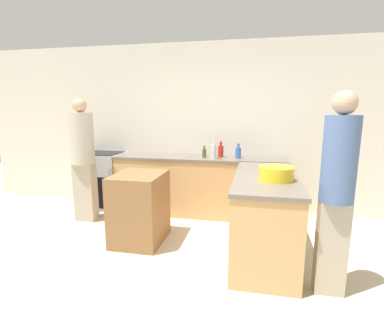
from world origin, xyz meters
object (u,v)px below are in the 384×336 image
(mixing_bowl, at_px, (276,173))
(water_bottle_blue, at_px, (238,152))
(island_table, at_px, (140,208))
(olive_oil_bottle, at_px, (204,153))
(range_oven, at_px, (102,180))
(person_at_peninsula, at_px, (337,187))
(vinegar_bottle_clear, at_px, (214,151))
(person_by_range, at_px, (83,156))
(hot_sauce_bottle, at_px, (221,151))

(mixing_bowl, height_order, water_bottle_blue, water_bottle_blue)
(island_table, xyz_separation_m, water_bottle_blue, (1.14, 1.15, 0.58))
(island_table, height_order, olive_oil_bottle, olive_oil_bottle)
(range_oven, bearing_deg, mixing_bowl, -26.58)
(olive_oil_bottle, bearing_deg, person_at_peninsula, -50.54)
(island_table, distance_m, person_at_peninsula, 2.28)
(vinegar_bottle_clear, bearing_deg, mixing_bowl, -55.88)
(range_oven, height_order, vinegar_bottle_clear, vinegar_bottle_clear)
(island_table, height_order, person_at_peninsula, person_at_peninsula)
(island_table, xyz_separation_m, vinegar_bottle_clear, (0.79, 1.01, 0.61))
(olive_oil_bottle, bearing_deg, mixing_bowl, -53.35)
(range_oven, bearing_deg, olive_oil_bottle, -1.73)
(mixing_bowl, distance_m, water_bottle_blue, 1.45)
(island_table, xyz_separation_m, person_by_range, (-1.08, 0.53, 0.55))
(island_table, distance_m, water_bottle_blue, 1.72)
(hot_sauce_bottle, height_order, person_at_peninsula, person_at_peninsula)
(mixing_bowl, distance_m, person_at_peninsula, 0.66)
(water_bottle_blue, height_order, person_at_peninsula, person_at_peninsula)
(hot_sauce_bottle, bearing_deg, person_at_peninsula, -56.80)
(range_oven, xyz_separation_m, person_at_peninsula, (3.26, -1.84, 0.53))
(mixing_bowl, bearing_deg, water_bottle_blue, 109.32)
(hot_sauce_bottle, relative_size, vinegar_bottle_clear, 0.80)
(hot_sauce_bottle, bearing_deg, range_oven, -178.94)
(vinegar_bottle_clear, relative_size, person_at_peninsula, 0.17)
(hot_sauce_bottle, xyz_separation_m, vinegar_bottle_clear, (-0.08, -0.20, 0.02))
(person_by_range, distance_m, person_at_peninsula, 3.40)
(mixing_bowl, bearing_deg, island_table, 172.31)
(vinegar_bottle_clear, bearing_deg, olive_oil_bottle, 146.32)
(person_by_range, bearing_deg, range_oven, 97.04)
(vinegar_bottle_clear, bearing_deg, person_by_range, -165.55)
(range_oven, relative_size, water_bottle_blue, 4.23)
(mixing_bowl, height_order, vinegar_bottle_clear, vinegar_bottle_clear)
(range_oven, height_order, island_table, range_oven)
(island_table, bearing_deg, hot_sauce_bottle, 54.22)
(hot_sauce_bottle, bearing_deg, olive_oil_bottle, -159.34)
(water_bottle_blue, bearing_deg, vinegar_bottle_clear, -158.83)
(hot_sauce_bottle, bearing_deg, island_table, -125.78)
(island_table, height_order, person_by_range, person_by_range)
(water_bottle_blue, bearing_deg, olive_oil_bottle, -176.78)
(vinegar_bottle_clear, height_order, person_at_peninsula, person_at_peninsula)
(island_table, height_order, hot_sauce_bottle, hot_sauce_bottle)
(mixing_bowl, distance_m, vinegar_bottle_clear, 1.48)
(mixing_bowl, xyz_separation_m, water_bottle_blue, (-0.48, 1.36, 0.02))
(island_table, distance_m, olive_oil_bottle, 1.40)
(mixing_bowl, relative_size, person_by_range, 0.20)
(range_oven, relative_size, person_by_range, 0.52)
(olive_oil_bottle, distance_m, hot_sauce_bottle, 0.26)
(hot_sauce_bottle, xyz_separation_m, person_at_peninsula, (1.23, -1.88, -0.02))
(island_table, relative_size, olive_oil_bottle, 4.86)
(vinegar_bottle_clear, bearing_deg, hot_sauce_bottle, 68.03)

